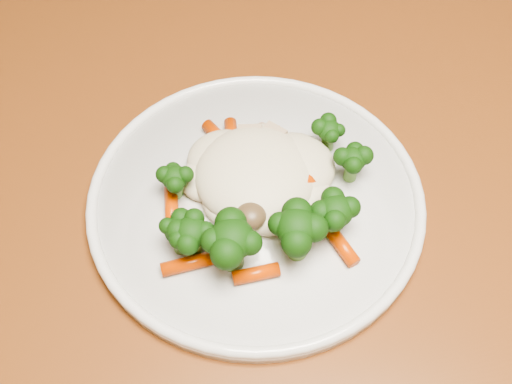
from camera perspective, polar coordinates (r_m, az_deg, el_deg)
dining_table at (r=0.66m, az=3.61°, el=-5.26°), size 1.48×1.24×0.75m
plate at (r=0.58m, az=-0.00°, el=-0.79°), size 0.30×0.30×0.01m
meal at (r=0.55m, az=0.24°, el=0.05°), size 0.19×0.18×0.05m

